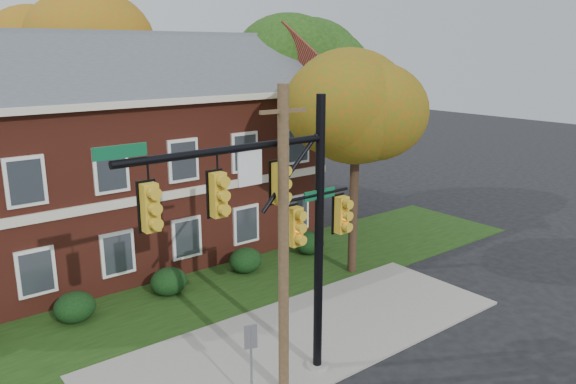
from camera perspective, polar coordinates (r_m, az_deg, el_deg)
ground at (r=18.11m, az=4.03°, el=-15.64°), size 120.00×120.00×0.00m
sidewalk at (r=18.74m, az=1.90°, el=-14.36°), size 14.00×5.00×0.08m
grass_strip at (r=22.39m, az=-6.51°, el=-9.50°), size 30.00×6.00×0.04m
apartment_building at (r=25.33m, az=-17.92°, el=4.45°), size 18.80×8.80×9.74m
hedge_left at (r=20.75m, az=-20.84°, el=-10.88°), size 1.40×1.26×1.05m
hedge_center at (r=21.88m, az=-12.03°, el=-8.88°), size 1.40×1.26×1.05m
hedge_right at (r=23.49m, az=-4.33°, el=-6.94°), size 1.40×1.26×1.05m
hedge_far_right at (r=25.48m, az=2.21°, el=-5.18°), size 1.40×1.26×1.05m
tree_near_right at (r=22.23m, az=7.62°, el=8.11°), size 4.50×4.25×8.58m
tree_right_rear at (r=31.48m, az=1.06°, el=12.68°), size 6.30×5.95×10.62m
tree_far_rear at (r=32.85m, az=-21.23°, el=13.08°), size 6.84×6.46×11.52m
traffic_signal at (r=14.22m, az=-1.03°, el=-2.50°), size 7.10×0.63×7.93m
utility_pole at (r=14.16m, az=-0.46°, el=-5.70°), size 1.29×0.30×8.25m
sign_post at (r=14.82m, az=-3.78°, el=-15.89°), size 0.33×0.15×2.33m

